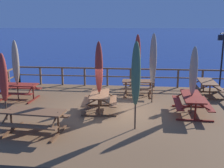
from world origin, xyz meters
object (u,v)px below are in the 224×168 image
at_px(patio_umbrella_tall_back_right, 153,59).
at_px(patio_umbrella_tall_front, 3,78).
at_px(picnic_table_mid_centre, 192,100).
at_px(picnic_table_mid_left, 207,85).
at_px(patio_umbrella_tall_mid_right, 194,71).
at_px(lamp_post_hooked, 221,53).
at_px(patio_umbrella_short_back, 99,68).
at_px(patio_umbrella_tall_back_left, 136,74).
at_px(picnic_table_back_right, 34,117).
at_px(patio_umbrella_short_mid, 16,62).
at_px(picnic_table_mid_right, 18,88).
at_px(picnic_table_back_left, 138,85).
at_px(picnic_table_front_right, 100,98).
at_px(patio_umbrella_short_front, 138,57).

distance_m(patio_umbrella_tall_back_right, patio_umbrella_tall_front, 6.36).
relative_size(picnic_table_mid_centre, patio_umbrella_tall_front, 0.85).
height_order(picnic_table_mid_left, patio_umbrella_tall_mid_right, patio_umbrella_tall_mid_right).
bearing_deg(lamp_post_hooked, patio_umbrella_tall_mid_right, -119.11).
relative_size(patio_umbrella_short_back, patio_umbrella_tall_back_left, 0.96).
relative_size(picnic_table_back_right, patio_umbrella_tall_front, 0.84).
xyz_separation_m(picnic_table_back_right, patio_umbrella_short_back, (1.84, 2.46, 1.30)).
xyz_separation_m(picnic_table_mid_left, patio_umbrella_short_mid, (-9.25, -1.76, 1.27)).
bearing_deg(patio_umbrella_tall_back_left, picnic_table_back_right, -168.74).
bearing_deg(patio_umbrella_tall_front, patio_umbrella_tall_back_right, 27.43).
height_order(picnic_table_back_right, patio_umbrella_tall_mid_right, patio_umbrella_tall_mid_right).
distance_m(picnic_table_mid_right, lamp_post_hooked, 10.56).
bearing_deg(patio_umbrella_short_mid, picnic_table_back_left, 14.73).
bearing_deg(patio_umbrella_tall_front, patio_umbrella_short_mid, 106.40).
bearing_deg(picnic_table_mid_centre, picnic_table_mid_right, 171.08).
relative_size(picnic_table_mid_left, patio_umbrella_tall_back_right, 0.60).
xyz_separation_m(patio_umbrella_tall_mid_right, patio_umbrella_tall_front, (-7.18, -1.55, -0.11)).
distance_m(patio_umbrella_short_mid, patio_umbrella_tall_front, 2.80).
bearing_deg(patio_umbrella_short_back, patio_umbrella_tall_mid_right, 2.53).
bearing_deg(picnic_table_front_right, picnic_table_mid_centre, 0.69).
xyz_separation_m(picnic_table_front_right, patio_umbrella_tall_front, (-3.40, -1.44, 1.08)).
xyz_separation_m(picnic_table_mid_right, patio_umbrella_tall_mid_right, (7.99, -1.18, 1.19)).
bearing_deg(picnic_table_front_right, picnic_table_back_left, 60.27).
height_order(picnic_table_mid_centre, patio_umbrella_tall_mid_right, patio_umbrella_tall_mid_right).
distance_m(picnic_table_mid_right, patio_umbrella_tall_front, 3.05).
bearing_deg(patio_umbrella_short_back, patio_umbrella_tall_front, -157.70).
distance_m(picnic_table_mid_right, patio_umbrella_short_front, 6.08).
height_order(patio_umbrella_short_front, lamp_post_hooked, lamp_post_hooked).
relative_size(picnic_table_mid_right, patio_umbrella_short_back, 0.65).
distance_m(picnic_table_mid_centre, patio_umbrella_tall_back_left, 3.26).
height_order(picnic_table_back_right, patio_umbrella_short_back, patio_umbrella_short_back).
bearing_deg(picnic_table_mid_centre, patio_umbrella_short_mid, 171.45).
distance_m(picnic_table_front_right, patio_umbrella_tall_back_left, 2.76).
bearing_deg(patio_umbrella_tall_mid_right, picnic_table_back_right, -155.02).
bearing_deg(picnic_table_mid_centre, patio_umbrella_tall_mid_right, 94.08).
bearing_deg(patio_umbrella_tall_front, lamp_post_hooked, 30.01).
relative_size(picnic_table_mid_centre, patio_umbrella_short_front, 0.71).
height_order(picnic_table_mid_left, patio_umbrella_short_front, patio_umbrella_short_front).
height_order(picnic_table_mid_right, picnic_table_mid_left, same).
bearing_deg(patio_umbrella_tall_back_right, picnic_table_mid_right, -178.36).
bearing_deg(picnic_table_mid_centre, patio_umbrella_tall_front, -168.33).
distance_m(patio_umbrella_short_back, patio_umbrella_tall_back_left, 2.35).
xyz_separation_m(picnic_table_back_left, patio_umbrella_tall_front, (-4.97, -4.20, 1.08)).
relative_size(picnic_table_mid_right, patio_umbrella_short_front, 0.61).
xyz_separation_m(picnic_table_mid_centre, patio_umbrella_tall_back_left, (-2.27, -1.88, 1.38)).
height_order(picnic_table_front_right, lamp_post_hooked, lamp_post_hooked).
xyz_separation_m(picnic_table_mid_right, patio_umbrella_short_back, (4.19, -1.35, 1.30)).
bearing_deg(picnic_table_back_left, lamp_post_hooked, 15.21).
relative_size(patio_umbrella_tall_front, lamp_post_hooked, 0.80).
height_order(picnic_table_mid_left, lamp_post_hooked, lamp_post_hooked).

